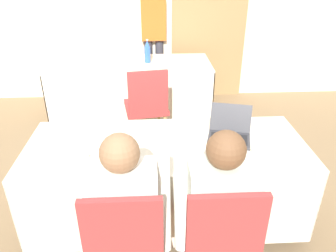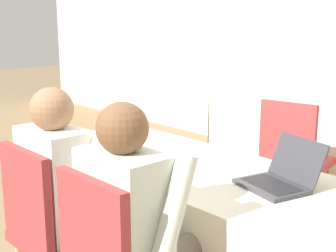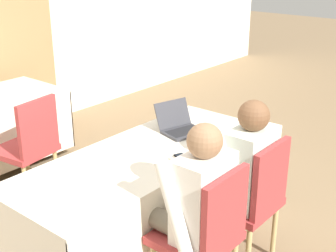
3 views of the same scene
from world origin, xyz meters
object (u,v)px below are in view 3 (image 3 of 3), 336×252
chair_near_right (252,198)px  person_white_shirt (239,171)px  cell_phone (183,158)px  laptop (181,127)px  chair_near_left (206,232)px  chair_far_spare (29,144)px  person_checkered_shirt (192,202)px

chair_near_right → person_white_shirt: person_white_shirt is taller
person_white_shirt → cell_phone: bearing=-64.0°
laptop → person_white_shirt: 0.69m
person_white_shirt → chair_near_left: bearing=11.3°
person_white_shirt → chair_near_right: bearing=90.0°
chair_far_spare → cell_phone: bearing=90.7°
laptop → chair_near_left: 1.08m
chair_near_left → person_white_shirt: (0.52, 0.10, 0.16)m
cell_phone → person_checkered_shirt: person_checkered_shirt is taller
chair_far_spare → person_white_shirt: person_white_shirt is taller
laptop → person_checkered_shirt: bearing=-123.2°
chair_far_spare → person_checkered_shirt: 1.78m
cell_phone → chair_near_right: bearing=-46.8°
chair_near_left → laptop: bearing=-133.7°
cell_phone → chair_far_spare: size_ratio=0.17×
laptop → chair_far_spare: size_ratio=0.40×
laptop → chair_near_right: (-0.21, -0.76, -0.25)m
chair_near_left → person_white_shirt: size_ratio=0.78×
cell_phone → chair_near_left: bearing=-105.4°
chair_near_right → person_white_shirt: bearing=-90.0°
person_white_shirt → chair_far_spare: bearing=-77.0°
chair_near_left → chair_far_spare: 1.88m
laptop → chair_near_left: (-0.73, -0.76, -0.25)m
chair_near_right → person_checkered_shirt: person_checkered_shirt is taller
cell_phone → person_white_shirt: bearing=-41.3°
laptop → chair_near_left: laptop is taller
laptop → person_white_shirt: bearing=-92.8°
cell_phone → chair_near_right: (0.17, -0.45, -0.21)m
laptop → cell_phone: laptop is taller
person_white_shirt → person_checkered_shirt: bearing=0.0°
chair_near_left → chair_far_spare: size_ratio=1.00×
person_checkered_shirt → cell_phone: bearing=-135.6°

